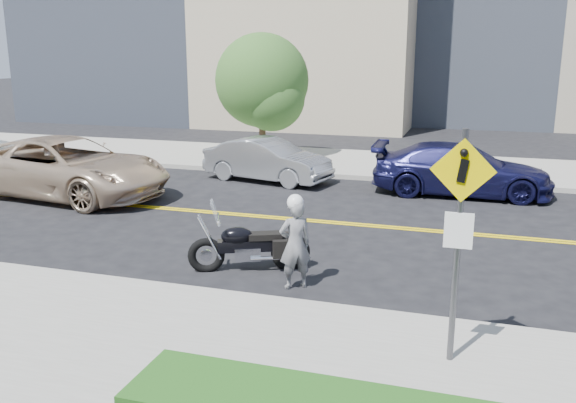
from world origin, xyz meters
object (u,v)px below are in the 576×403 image
(motorcycle, at_px, (250,235))
(parked_car_blue, at_px, (461,169))
(motorcyclist, at_px, (295,242))
(suv, at_px, (67,167))
(parked_car_silver, at_px, (267,160))
(pedestrian_sign, at_px, (459,225))

(motorcycle, xyz_separation_m, parked_car_blue, (3.58, 7.55, 0.05))
(motorcyclist, xyz_separation_m, suv, (-8.07, 4.61, -0.00))
(parked_car_silver, distance_m, parked_car_blue, 5.87)
(motorcyclist, height_order, parked_car_silver, motorcyclist)
(suv, distance_m, parked_car_blue, 11.16)
(pedestrian_sign, distance_m, suv, 12.76)
(parked_car_silver, xyz_separation_m, parked_car_blue, (5.87, -0.07, 0.05))
(motorcyclist, bearing_deg, motorcycle, -65.76)
(motorcycle, xyz_separation_m, parked_car_silver, (-2.30, 7.63, -0.00))
(suv, height_order, parked_car_blue, suv)
(motorcyclist, height_order, motorcycle, motorcyclist)
(motorcyclist, xyz_separation_m, parked_car_blue, (2.51, 8.16, -0.11))
(pedestrian_sign, height_order, motorcycle, pedestrian_sign)
(pedestrian_sign, relative_size, motorcycle, 1.35)
(suv, height_order, parked_car_silver, suv)
(pedestrian_sign, bearing_deg, suv, 148.05)
(suv, xyz_separation_m, parked_car_blue, (10.57, 3.55, -0.11))
(motorcycle, height_order, suv, suv)
(motorcycle, relative_size, suv, 0.37)
(pedestrian_sign, xyz_separation_m, parked_car_silver, (-6.09, 10.35, -1.29))
(pedestrian_sign, bearing_deg, motorcyclist, 142.14)
(motorcycle, bearing_deg, parked_car_blue, 40.69)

